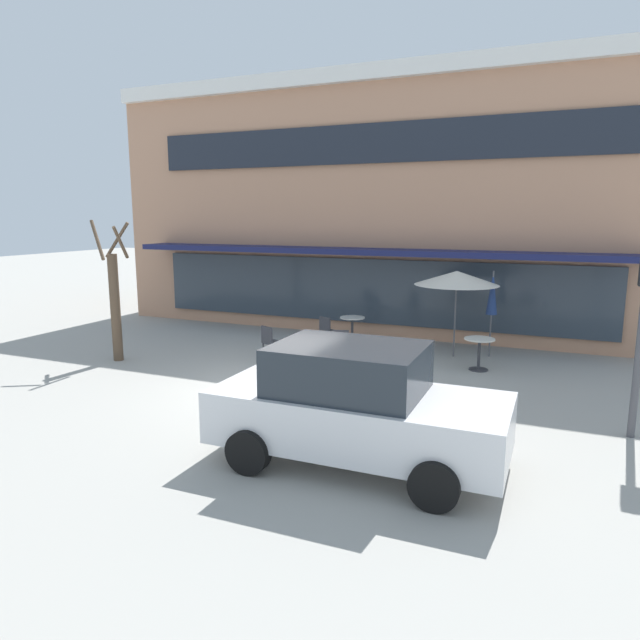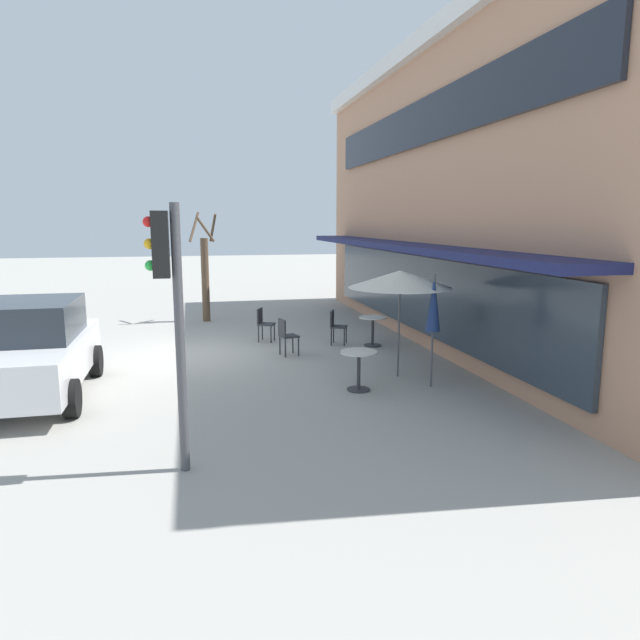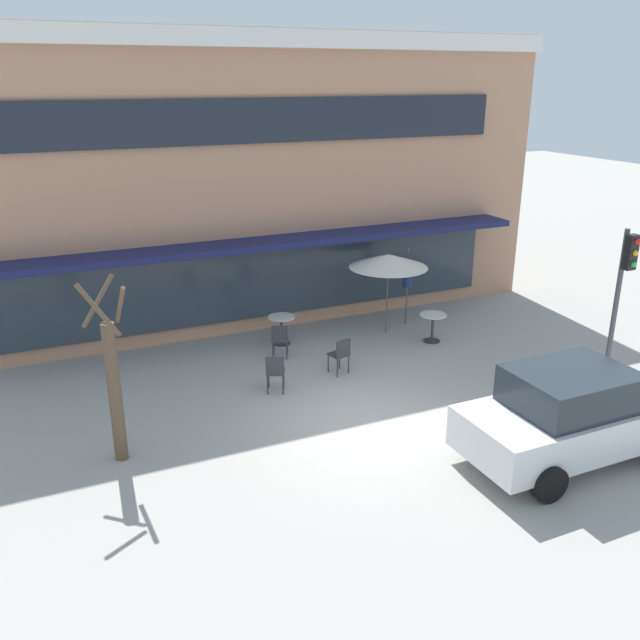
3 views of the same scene
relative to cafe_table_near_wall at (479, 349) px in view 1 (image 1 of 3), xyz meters
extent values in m
plane|color=#9E9B93|center=(-3.73, -3.29, -0.52)|extent=(80.00, 80.00, 0.00)
cube|color=tan|center=(-3.73, 6.71, 3.35)|extent=(17.20, 8.00, 7.73)
cube|color=silver|center=(-3.73, 2.59, 6.96)|extent=(17.20, 0.24, 0.44)
cube|color=#191E4C|center=(-3.73, 2.16, 2.03)|extent=(14.62, 1.10, 0.16)
cube|color=#1E232D|center=(-3.73, 2.65, 5.05)|extent=(13.76, 0.10, 1.10)
cube|color=#2D3842|center=(-3.73, 2.65, 0.83)|extent=(13.76, 0.10, 1.90)
cylinder|color=#333338|center=(0.00, 0.00, -0.50)|extent=(0.44, 0.44, 0.03)
cylinder|color=#333338|center=(0.00, 0.00, -0.14)|extent=(0.07, 0.07, 0.70)
cylinder|color=silver|center=(0.00, 0.00, 0.23)|extent=(0.70, 0.70, 0.03)
cylinder|color=#333338|center=(-3.67, 1.47, -0.50)|extent=(0.44, 0.44, 0.03)
cylinder|color=#333338|center=(-3.67, 1.47, -0.14)|extent=(0.07, 0.07, 0.70)
cylinder|color=silver|center=(-3.67, 1.47, 0.23)|extent=(0.70, 0.70, 0.03)
cylinder|color=#4C4C51|center=(-0.77, 1.08, 0.58)|extent=(0.04, 0.04, 2.20)
cone|color=silver|center=(-0.77, 1.08, 1.51)|extent=(2.10, 2.10, 0.35)
cylinder|color=#4C4C51|center=(0.07, 1.45, 0.58)|extent=(0.04, 0.04, 2.20)
cone|color=navy|center=(0.07, 1.45, 1.13)|extent=(0.28, 0.28, 1.10)
cylinder|color=#333338|center=(-4.91, -0.90, -0.29)|extent=(0.04, 0.04, 0.45)
cylinder|color=#333338|center=(-4.60, -1.03, -0.29)|extent=(0.04, 0.04, 0.45)
cylinder|color=#333338|center=(-5.05, -1.21, -0.29)|extent=(0.04, 0.04, 0.45)
cylinder|color=#333338|center=(-4.74, -1.35, -0.29)|extent=(0.04, 0.04, 0.45)
cube|color=#333338|center=(-4.82, -1.12, -0.05)|extent=(0.53, 0.53, 0.04)
cube|color=#333338|center=(-4.90, -1.29, 0.17)|extent=(0.38, 0.20, 0.40)
cylinder|color=#333338|center=(-4.12, 0.89, -0.29)|extent=(0.04, 0.04, 0.45)
cylinder|color=#333338|center=(-3.81, 0.75, -0.29)|extent=(0.04, 0.04, 0.45)
cylinder|color=#333338|center=(-4.25, 0.58, -0.29)|extent=(0.04, 0.04, 0.45)
cylinder|color=#333338|center=(-3.94, 0.44, -0.29)|extent=(0.04, 0.04, 0.45)
cube|color=#333338|center=(-4.03, 0.67, -0.05)|extent=(0.53, 0.53, 0.04)
cube|color=#333338|center=(-4.10, 0.50, 0.17)|extent=(0.38, 0.20, 0.40)
cylinder|color=#333338|center=(-3.33, -0.68, -0.29)|extent=(0.04, 0.04, 0.45)
cylinder|color=#333338|center=(-3.00, -0.60, -0.29)|extent=(0.04, 0.04, 0.45)
cylinder|color=#333338|center=(-3.25, -1.01, -0.29)|extent=(0.04, 0.04, 0.45)
cylinder|color=#333338|center=(-2.92, -0.93, -0.29)|extent=(0.04, 0.04, 0.45)
cube|color=#333338|center=(-3.13, -0.80, -0.05)|extent=(0.48, 0.48, 0.04)
cube|color=#333338|center=(-3.08, -0.98, 0.17)|extent=(0.40, 0.13, 0.40)
cube|color=silver|center=(-0.89, -5.92, 0.18)|extent=(4.21, 1.83, 0.76)
cube|color=#232B33|center=(-1.04, -5.92, 0.90)|extent=(2.11, 1.61, 0.68)
cylinder|color=black|center=(0.41, -5.01, -0.20)|extent=(0.64, 0.22, 0.64)
cylinder|color=black|center=(0.42, -6.81, -0.20)|extent=(0.64, 0.22, 0.64)
cylinder|color=black|center=(-2.20, -5.03, -0.20)|extent=(0.64, 0.22, 0.64)
cylinder|color=black|center=(-2.19, -6.83, -0.20)|extent=(0.64, 0.22, 0.64)
cylinder|color=brown|center=(-8.40, -2.59, 0.81)|extent=(0.24, 0.24, 2.65)
cylinder|color=brown|center=(-8.15, -2.54, 2.41)|extent=(0.19, 0.59, 0.80)
cylinder|color=brown|center=(-8.47, -2.30, 2.45)|extent=(0.67, 0.24, 0.89)
cylinder|color=brown|center=(-8.54, -2.88, 2.48)|extent=(0.67, 0.39, 0.94)
camera|label=1|loc=(1.69, -13.30, 3.05)|focal=32.00mm
camera|label=2|loc=(10.03, -3.03, 2.67)|focal=32.00mm
camera|label=3|loc=(-9.53, -13.96, 6.10)|focal=38.00mm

